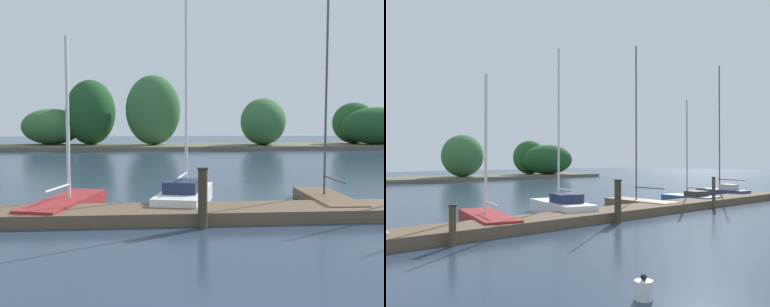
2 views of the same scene
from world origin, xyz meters
TOP-DOWN VIEW (x-y plane):
  - dock_pier at (0.00, 8.52)m, footprint 29.81×1.80m
  - sailboat_2 at (-3.86, 10.05)m, footprint 2.21×4.55m
  - sailboat_3 at (-0.08, 10.50)m, footprint 2.31×4.41m
  - sailboat_4 at (4.63, 10.23)m, footprint 1.35×4.25m
  - sailboat_5 at (8.42, 9.82)m, footprint 1.46×3.32m
  - sailboat_6 at (12.61, 10.29)m, footprint 1.18×3.44m
  - mooring_piling_1 at (-6.37, 7.37)m, footprint 0.23×0.23m
  - mooring_piling_2 at (0.15, 7.35)m, footprint 0.29×0.29m
  - mooring_piling_3 at (6.84, 7.38)m, footprint 0.19×0.19m
  - channel_buoy_0 at (-5.82, 1.08)m, footprint 0.32×0.32m

SIDE VIEW (x-z plane):
  - channel_buoy_0 at x=-5.82m, z-range -0.05..0.39m
  - dock_pier at x=0.00m, z-range 0.00..0.35m
  - sailboat_4 at x=4.63m, z-range -3.75..4.30m
  - sailboat_2 at x=-3.86m, z-range -2.47..3.04m
  - sailboat_5 at x=8.42m, z-range -2.54..3.11m
  - sailboat_3 at x=-0.08m, z-range -3.20..3.98m
  - sailboat_6 at x=12.61m, z-range -3.73..4.52m
  - mooring_piling_1 at x=-6.37m, z-range 0.01..1.15m
  - mooring_piling_3 at x=6.84m, z-range 0.01..1.54m
  - mooring_piling_2 at x=0.15m, z-range 0.01..1.63m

